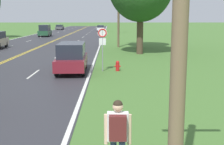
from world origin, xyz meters
TOP-DOWN VIEW (x-y plane):
  - hitchhiker_person at (8.55, 3.89)m, footprint 0.60×0.43m
  - fire_hydrant at (8.87, 17.72)m, footprint 0.41×0.25m
  - traffic_sign at (7.88, 17.56)m, footprint 0.60×0.10m
  - utility_pole_foreground at (9.39, 2.04)m, footprint 1.80×0.24m
  - utility_pole_midground at (9.34, 34.13)m, footprint 1.80×0.24m
  - utility_pole_far at (10.29, 66.23)m, footprint 1.80×0.24m
  - car_maroon_van_mid_near at (5.93, 17.26)m, footprint 1.95×4.70m
  - car_dark_green_van_receding at (-3.46, 54.36)m, footprint 1.93×4.40m
  - car_white_hatchback_distant at (5.95, 75.39)m, footprint 1.88×3.79m
  - car_dark_grey_hatchback_horizon at (-5.77, 85.54)m, footprint 1.89×4.29m

SIDE VIEW (x-z plane):
  - fire_hydrant at x=8.87m, z-range 0.00..0.68m
  - car_dark_grey_hatchback_horizon at x=-5.77m, z-range 0.06..1.43m
  - car_white_hatchback_distant at x=5.95m, z-range 0.05..1.54m
  - car_maroon_van_mid_near at x=5.93m, z-range 0.04..1.92m
  - car_dark_green_van_receding at x=-3.46m, z-range 0.02..2.11m
  - hitchhiker_person at x=8.55m, z-range 0.20..1.95m
  - traffic_sign at x=7.88m, z-range 0.72..3.50m
  - utility_pole_foreground at x=9.39m, z-range 0.15..7.24m
  - utility_pole_midground at x=9.34m, z-range 0.16..10.01m
  - utility_pole_far at x=10.29m, z-range 0.16..10.14m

